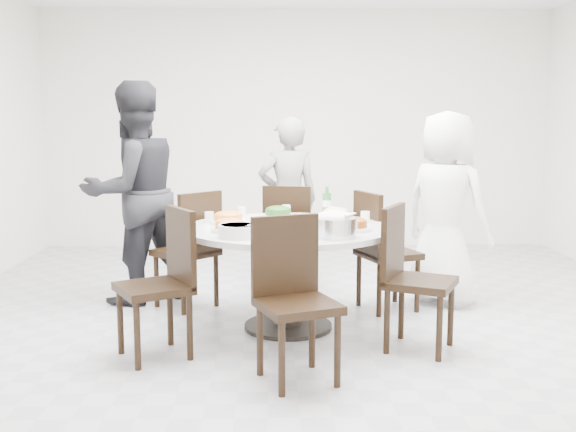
{
  "coord_description": "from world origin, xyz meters",
  "views": [
    {
      "loc": [
        -0.31,
        -5.09,
        1.5
      ],
      "look_at": [
        -0.19,
        -0.28,
        0.82
      ],
      "focal_mm": 42.0,
      "sensor_mm": 36.0,
      "label": 1
    }
  ],
  "objects_px": {
    "diner_right": "(446,208)",
    "diner_middle": "(288,200)",
    "diner_left": "(133,193)",
    "chair_sw": "(153,284)",
    "chair_nw": "(186,249)",
    "chair_n": "(291,237)",
    "chair_s": "(298,301)",
    "beverage_bottle": "(327,201)",
    "soup_bowl": "(239,231)",
    "chair_se": "(420,279)",
    "dining_table": "(288,278)",
    "chair_ne": "(388,251)",
    "rice_bowl": "(335,227)"
  },
  "relations": [
    {
      "from": "diner_middle",
      "to": "rice_bowl",
      "type": "bearing_deg",
      "value": 88.84
    },
    {
      "from": "chair_n",
      "to": "diner_right",
      "type": "bearing_deg",
      "value": 173.82
    },
    {
      "from": "dining_table",
      "to": "soup_bowl",
      "type": "bearing_deg",
      "value": -127.99
    },
    {
      "from": "chair_s",
      "to": "soup_bowl",
      "type": "bearing_deg",
      "value": 100.29
    },
    {
      "from": "chair_ne",
      "to": "beverage_bottle",
      "type": "height_order",
      "value": "beverage_bottle"
    },
    {
      "from": "chair_ne",
      "to": "beverage_bottle",
      "type": "relative_size",
      "value": 4.0
    },
    {
      "from": "chair_sw",
      "to": "soup_bowl",
      "type": "distance_m",
      "value": 0.64
    },
    {
      "from": "chair_sw",
      "to": "diner_middle",
      "type": "relative_size",
      "value": 0.62
    },
    {
      "from": "dining_table",
      "to": "diner_right",
      "type": "xyz_separation_m",
      "value": [
        1.31,
        0.67,
        0.42
      ]
    },
    {
      "from": "chair_ne",
      "to": "beverage_bottle",
      "type": "xyz_separation_m",
      "value": [
        -0.49,
        0.04,
        0.39
      ]
    },
    {
      "from": "chair_nw",
      "to": "soup_bowl",
      "type": "height_order",
      "value": "chair_nw"
    },
    {
      "from": "chair_n",
      "to": "diner_left",
      "type": "relative_size",
      "value": 0.52
    },
    {
      "from": "diner_right",
      "to": "soup_bowl",
      "type": "relative_size",
      "value": 5.96
    },
    {
      "from": "soup_bowl",
      "to": "chair_s",
      "type": "bearing_deg",
      "value": -58.24
    },
    {
      "from": "chair_ne",
      "to": "rice_bowl",
      "type": "distance_m",
      "value": 1.1
    },
    {
      "from": "rice_bowl",
      "to": "beverage_bottle",
      "type": "relative_size",
      "value": 1.24
    },
    {
      "from": "chair_nw",
      "to": "beverage_bottle",
      "type": "height_order",
      "value": "beverage_bottle"
    },
    {
      "from": "chair_n",
      "to": "beverage_bottle",
      "type": "distance_m",
      "value": 0.77
    },
    {
      "from": "dining_table",
      "to": "diner_right",
      "type": "distance_m",
      "value": 1.53
    },
    {
      "from": "chair_n",
      "to": "rice_bowl",
      "type": "xyz_separation_m",
      "value": [
        0.24,
        -1.56,
        0.34
      ]
    },
    {
      "from": "chair_sw",
      "to": "rice_bowl",
      "type": "distance_m",
      "value": 1.22
    },
    {
      "from": "chair_s",
      "to": "rice_bowl",
      "type": "relative_size",
      "value": 3.22
    },
    {
      "from": "diner_right",
      "to": "rice_bowl",
      "type": "height_order",
      "value": "diner_right"
    },
    {
      "from": "diner_right",
      "to": "diner_middle",
      "type": "bearing_deg",
      "value": 14.21
    },
    {
      "from": "chair_n",
      "to": "chair_sw",
      "type": "bearing_deg",
      "value": 75.86
    },
    {
      "from": "diner_right",
      "to": "soup_bowl",
      "type": "distance_m",
      "value": 1.97
    },
    {
      "from": "chair_nw",
      "to": "chair_ne",
      "type": "bearing_deg",
      "value": 129.72
    },
    {
      "from": "chair_se",
      "to": "diner_right",
      "type": "distance_m",
      "value": 1.28
    },
    {
      "from": "chair_s",
      "to": "beverage_bottle",
      "type": "distance_m",
      "value": 1.62
    },
    {
      "from": "chair_sw",
      "to": "chair_s",
      "type": "bearing_deg",
      "value": 35.13
    },
    {
      "from": "chair_nw",
      "to": "diner_right",
      "type": "distance_m",
      "value": 2.15
    },
    {
      "from": "soup_bowl",
      "to": "chair_se",
      "type": "bearing_deg",
      "value": -2.84
    },
    {
      "from": "diner_middle",
      "to": "soup_bowl",
      "type": "height_order",
      "value": "diner_middle"
    },
    {
      "from": "chair_sw",
      "to": "diner_right",
      "type": "height_order",
      "value": "diner_right"
    },
    {
      "from": "chair_ne",
      "to": "beverage_bottle",
      "type": "bearing_deg",
      "value": 65.65
    },
    {
      "from": "chair_n",
      "to": "chair_s",
      "type": "distance_m",
      "value": 2.15
    },
    {
      "from": "chair_se",
      "to": "diner_middle",
      "type": "bearing_deg",
      "value": 49.34
    },
    {
      "from": "chair_ne",
      "to": "chair_nw",
      "type": "relative_size",
      "value": 1.0
    },
    {
      "from": "dining_table",
      "to": "chair_nw",
      "type": "height_order",
      "value": "chair_nw"
    },
    {
      "from": "chair_n",
      "to": "chair_sw",
      "type": "relative_size",
      "value": 1.0
    },
    {
      "from": "dining_table",
      "to": "chair_sw",
      "type": "bearing_deg",
      "value": -145.96
    },
    {
      "from": "chair_ne",
      "to": "diner_right",
      "type": "bearing_deg",
      "value": -90.0
    },
    {
      "from": "diner_right",
      "to": "diner_middle",
      "type": "xyz_separation_m",
      "value": [
        -1.27,
        0.8,
        -0.02
      ]
    },
    {
      "from": "diner_left",
      "to": "chair_sw",
      "type": "bearing_deg",
      "value": 65.87
    },
    {
      "from": "beverage_bottle",
      "to": "chair_se",
      "type": "bearing_deg",
      "value": -62.22
    },
    {
      "from": "chair_n",
      "to": "soup_bowl",
      "type": "relative_size",
      "value": 3.58
    },
    {
      "from": "diner_right",
      "to": "rice_bowl",
      "type": "xyz_separation_m",
      "value": [
        -1.02,
        -1.09,
        0.02
      ]
    },
    {
      "from": "soup_bowl",
      "to": "dining_table",
      "type": "bearing_deg",
      "value": 52.01
    },
    {
      "from": "diner_middle",
      "to": "diner_left",
      "type": "relative_size",
      "value": 0.84
    },
    {
      "from": "chair_sw",
      "to": "chair_nw",
      "type": "bearing_deg",
      "value": 147.98
    }
  ]
}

